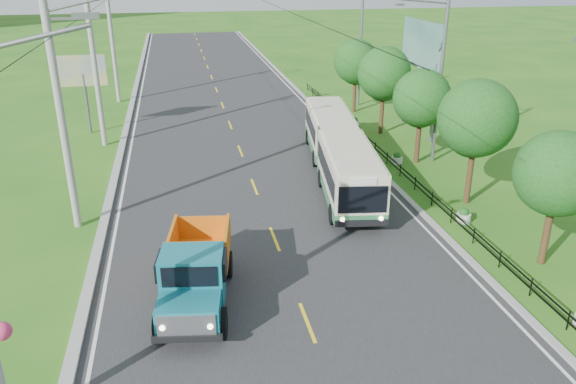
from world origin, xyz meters
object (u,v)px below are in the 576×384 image
object	(u,v)px
tree_second	(556,177)
tree_fifth	(384,76)
billboard_left	(83,76)
dump_truck	(196,268)
pole_near	(62,113)
streetlight_mid	(438,77)
planter_mid	(397,159)
pole_far	(112,39)
pole_mid	(95,64)
tree_third	(476,122)
bus	(339,148)
tree_fourth	(421,101)
planter_far	(355,122)
planter_near	(464,216)
tree_back	(356,64)
streetlight_far	(359,43)
billboard_right	(422,52)

from	to	relation	value
tree_second	tree_fifth	distance (m)	18.00
billboard_left	dump_truck	distance (m)	23.06
pole_near	streetlight_mid	size ratio (longest dim) A/B	1.10
planter_mid	pole_far	bearing A→B (deg)	131.59
tree_second	dump_truck	size ratio (longest dim) A/B	0.91
pole_mid	tree_third	distance (m)	22.25
tree_third	bus	xyz separation A→B (m)	(-5.23, 4.38, -2.34)
streetlight_mid	tree_fourth	bearing A→B (deg)	169.85
pole_mid	tree_fifth	bearing A→B (deg)	-2.71
planter_far	planter_near	bearing A→B (deg)	-90.00
planter_mid	dump_truck	world-z (taller)	dump_truck
tree_back	streetlight_far	size ratio (longest dim) A/B	0.61
tree_fifth	tree_fourth	bearing A→B (deg)	-90.00
tree_fourth	pole_mid	bearing A→B (deg)	159.26
pole_near	pole_far	xyz separation A→B (m)	(0.00, 24.00, 0.00)
tree_second	tree_fourth	xyz separation A→B (m)	(0.00, 12.00, 0.07)
pole_mid	planter_near	distance (m)	23.08
pole_near	planter_mid	world-z (taller)	pole_near
streetlight_far	planter_near	world-z (taller)	streetlight_far
streetlight_far	dump_truck	bearing A→B (deg)	-118.31
pole_near	tree_fifth	bearing A→B (deg)	31.59
tree_second	planter_far	xyz separation A→B (m)	(-1.26, 19.86, -3.23)
pole_mid	tree_fifth	xyz separation A→B (m)	(18.12, -0.86, -1.24)
tree_second	streetlight_mid	bearing A→B (deg)	86.21
pole_near	tree_fifth	distance (m)	21.31
tree_second	billboard_left	distance (m)	29.20
pole_near	planter_near	xyz separation A→B (m)	(16.86, -3.00, -4.81)
tree_back	planter_mid	distance (m)	12.66
dump_truck	tree_fourth	bearing A→B (deg)	51.34
planter_near	billboard_right	distance (m)	15.34
billboard_left	pole_mid	bearing A→B (deg)	-67.58
pole_mid	streetlight_far	xyz separation A→B (m)	(18.90, 7.00, -0.19)
tree_fourth	tree_third	bearing A→B (deg)	-90.00
pole_mid	streetlight_far	bearing A→B (deg)	20.32
tree_fifth	planter_far	bearing A→B (deg)	124.05
pole_mid	streetlight_mid	world-z (taller)	pole_mid
billboard_right	billboard_left	bearing A→B (deg)	169.60
pole_mid	billboard_left	size ratio (longest dim) A/B	1.92
billboard_right	pole_far	bearing A→B (deg)	147.70
planter_near	dump_truck	world-z (taller)	dump_truck
pole_mid	streetlight_far	distance (m)	20.16
pole_near	billboard_right	distance (m)	23.32
bus	billboard_right	bearing A→B (deg)	52.35
tree_back	bus	size ratio (longest dim) A/B	0.38
tree_fifth	tree_back	size ratio (longest dim) A/B	1.05
streetlight_mid	pole_near	bearing A→B (deg)	-165.19
pole_mid	planter_far	size ratio (longest dim) A/B	14.93
tree_third	dump_truck	world-z (taller)	tree_third
tree_third	billboard_right	world-z (taller)	billboard_right
tree_third	planter_near	bearing A→B (deg)	-120.41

